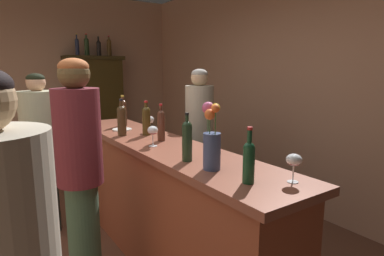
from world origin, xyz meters
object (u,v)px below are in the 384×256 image
wine_glass_mid (215,137)px  flower_arrangement (212,140)px  wine_bottle_rose (187,139)px  wine_glass_rear (150,120)px  display_bottle_midright (109,47)px  bartender (199,138)px  wine_bottle_chardonnay (249,160)px  patron_redhead (41,148)px  display_bottle_left (77,46)px  bar_counter (161,202)px  display_cabinet (96,111)px  wine_bottle_pinot (161,124)px  cheese_plate (122,129)px  display_bottle_midleft (87,46)px  display_bottle_center (99,48)px  wine_glass_spare (294,161)px  wine_glass_front (153,131)px  wine_bottle_syrah (122,119)px  wine_bottle_riesling (123,111)px  patron_by_cabinet (80,171)px

wine_glass_mid → flower_arrangement: bearing=-131.1°
wine_bottle_rose → wine_glass_rear: 1.06m
display_bottle_midright → bartender: size_ratio=0.20×
wine_bottle_chardonnay → patron_redhead: patron_redhead is taller
wine_bottle_chardonnay → bartender: 1.81m
wine_glass_mid → display_bottle_left: size_ratio=0.45×
patron_redhead → bar_counter: bearing=-14.2°
bartender → display_cabinet: bearing=-86.1°
wine_bottle_pinot → cheese_plate: size_ratio=1.68×
display_cabinet → bartender: bearing=-83.4°
wine_glass_mid → display_bottle_midleft: (0.18, 3.51, 0.84)m
cheese_plate → display_bottle_center: bearing=75.7°
flower_arrangement → display_bottle_center: size_ratio=1.31×
bar_counter → display_bottle_midright: 3.42m
wine_bottle_rose → wine_glass_mid: 0.29m
wine_bottle_pinot → bar_counter: bearing=-134.9°
wine_bottle_pinot → display_bottle_center: 3.10m
wine_glass_mid → wine_glass_spare: bearing=-93.4°
wine_glass_front → wine_glass_mid: wine_glass_front is taller
wine_bottle_rose → display_bottle_midright: bearing=76.9°
wine_glass_mid → display_bottle_midleft: size_ratio=0.44×
bartender → display_bottle_center: bearing=-88.2°
display_cabinet → display_bottle_midright: bearing=0.0°
wine_bottle_pinot → flower_arrangement: bearing=-98.8°
wine_glass_spare → display_bottle_midleft: 4.32m
wine_bottle_pinot → flower_arrangement: 0.86m
display_cabinet → wine_glass_spare: 4.25m
display_bottle_left → display_bottle_midleft: bearing=0.0°
wine_glass_rear → display_bottle_center: 2.71m
flower_arrangement → bartender: 1.57m
cheese_plate → patron_redhead: 0.81m
wine_bottle_syrah → display_bottle_midleft: size_ratio=0.97×
wine_bottle_rose → bar_counter: bearing=79.1°
wine_bottle_syrah → wine_glass_mid: size_ratio=2.22×
bar_counter → wine_glass_spare: size_ratio=18.19×
wine_bottle_riesling → display_bottle_midleft: (0.28, 2.08, 0.80)m
wine_bottle_rose → display_bottle_left: 3.68m
wine_glass_front → cheese_plate: size_ratio=0.86×
display_bottle_midleft → patron_by_cabinet: size_ratio=0.20×
wine_bottle_chardonnay → wine_bottle_riesling: bearing=85.9°
wine_glass_rear → flower_arrangement: 1.28m
patron_by_cabinet → bartender: patron_by_cabinet is taller
wine_bottle_pinot → display_bottle_midright: (0.68, 2.96, 0.81)m
wine_bottle_syrah → wine_glass_front: size_ratio=2.07×
wine_bottle_chardonnay → display_bottle_center: 4.23m
wine_glass_front → wine_glass_rear: bearing=64.8°
wine_bottle_chardonnay → flower_arrangement: flower_arrangement is taller
wine_glass_mid → wine_glass_spare: wine_glass_spare is taller
wine_bottle_rose → bartender: size_ratio=0.19×
wine_glass_front → bartender: bartender is taller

